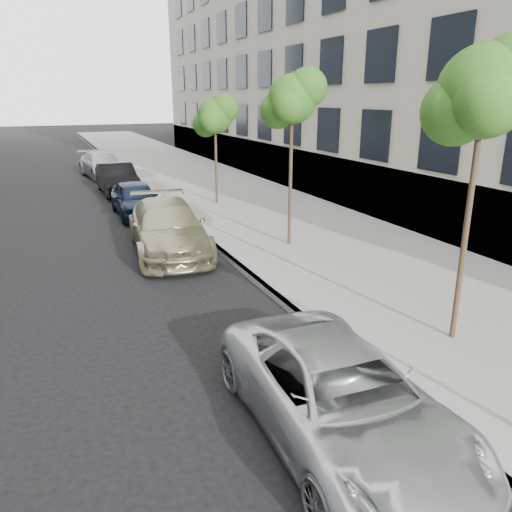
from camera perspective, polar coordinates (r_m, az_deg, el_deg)
ground at (r=7.07m, az=10.40°, el=-19.87°), size 160.00×160.00×0.00m
sidewalk at (r=29.86m, az=-8.49°, el=9.51°), size 6.40×72.00×0.14m
curb at (r=29.22m, az=-14.48°, el=8.96°), size 0.15×72.00×0.14m
tree_near at (r=8.90m, az=24.77°, el=16.69°), size 1.78×1.58×5.10m
tree_mid at (r=14.15m, az=4.24°, el=17.44°), size 1.68×1.48×4.90m
tree_far at (r=20.16m, az=-4.65°, el=15.66°), size 1.70×1.50×4.25m
minivan at (r=6.73m, az=9.54°, el=-15.56°), size 2.21×4.51×1.23m
suv at (r=14.46m, az=-10.06°, el=3.23°), size 2.52×5.12×1.43m
sedan_blue at (r=19.21m, az=-13.59°, el=6.37°), size 1.51×3.75×1.28m
sedan_black at (r=23.88m, az=-15.57°, el=8.50°), size 1.54×4.19×1.37m
sedan_rear at (r=29.22m, az=-17.15°, el=9.93°), size 2.51×4.85×1.34m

